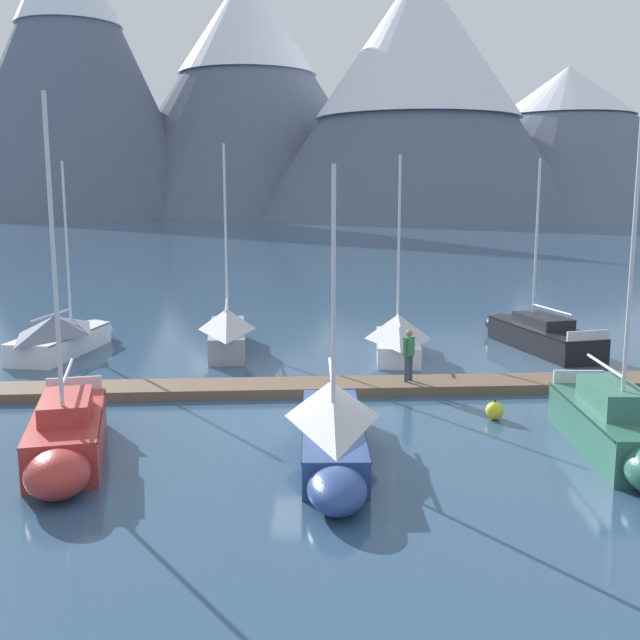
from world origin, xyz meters
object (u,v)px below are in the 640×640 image
at_px(person_on_dock, 409,352).
at_px(sailboat_mid_dock_port, 227,329).
at_px(sailboat_nearest_berth, 63,334).
at_px(sailboat_far_berth, 398,336).
at_px(sailboat_mid_dock_starboard, 333,425).
at_px(sailboat_outer_slip, 616,429).
at_px(mooring_buoy_channel_marker, 495,411).
at_px(sailboat_end_of_dock, 536,333).
at_px(sailboat_second_berth, 66,437).

bearing_deg(person_on_dock, sailboat_mid_dock_port, 137.38).
xyz_separation_m(sailboat_nearest_berth, sailboat_far_berth, (13.29, -0.56, 0.07)).
distance_m(sailboat_mid_dock_starboard, person_on_dock, 6.79).
bearing_deg(sailboat_far_berth, sailboat_mid_dock_starboard, -103.08).
bearing_deg(sailboat_mid_dock_port, sailboat_nearest_berth, -175.24).
bearing_deg(sailboat_nearest_berth, sailboat_far_berth, -2.42).
distance_m(sailboat_outer_slip, mooring_buoy_channel_marker, 3.77).
bearing_deg(sailboat_far_berth, sailboat_end_of_dock, 16.85).
height_order(sailboat_mid_dock_starboard, mooring_buoy_channel_marker, sailboat_mid_dock_starboard).
height_order(sailboat_mid_dock_starboard, sailboat_end_of_dock, sailboat_end_of_dock).
relative_size(sailboat_nearest_berth, sailboat_far_berth, 0.98).
xyz_separation_m(sailboat_nearest_berth, sailboat_second_berth, (4.30, -12.32, -0.10)).
xyz_separation_m(sailboat_second_berth, sailboat_end_of_dock, (14.89, 13.55, -0.06)).
distance_m(sailboat_far_berth, mooring_buoy_channel_marker, 8.49).
xyz_separation_m(sailboat_mid_dock_starboard, mooring_buoy_channel_marker, (4.63, 3.09, -0.55)).
bearing_deg(sailboat_second_berth, mooring_buoy_channel_marker, 17.80).
height_order(sailboat_mid_dock_port, mooring_buoy_channel_marker, sailboat_mid_dock_port).
distance_m(sailboat_second_berth, mooring_buoy_channel_marker, 11.54).
relative_size(sailboat_outer_slip, person_on_dock, 5.17).
xyz_separation_m(sailboat_mid_dock_starboard, sailboat_far_berth, (2.63, 11.33, 0.02)).
bearing_deg(sailboat_mid_dock_port, sailboat_far_berth, -9.23).
relative_size(sailboat_mid_dock_port, mooring_buoy_channel_marker, 13.84).
distance_m(sailboat_nearest_berth, sailboat_mid_dock_port, 6.52).
bearing_deg(sailboat_mid_dock_port, sailboat_end_of_dock, 3.09).
relative_size(sailboat_end_of_dock, person_on_dock, 4.55).
bearing_deg(sailboat_end_of_dock, sailboat_nearest_berth, -176.35).
height_order(sailboat_nearest_berth, sailboat_mid_dock_starboard, sailboat_nearest_berth).
bearing_deg(mooring_buoy_channel_marker, sailboat_mid_dock_port, 133.25).
bearing_deg(sailboat_nearest_berth, sailboat_second_berth, -70.76).
distance_m(sailboat_mid_dock_port, sailboat_mid_dock_starboard, 13.11).
xyz_separation_m(person_on_dock, mooring_buoy_channel_marker, (2.11, -3.20, -1.00)).
xyz_separation_m(sailboat_nearest_berth, mooring_buoy_channel_marker, (15.28, -8.80, -0.49)).
bearing_deg(sailboat_mid_dock_port, sailboat_second_berth, -99.68).
relative_size(sailboat_mid_dock_starboard, sailboat_outer_slip, 0.84).
relative_size(sailboat_mid_dock_port, sailboat_outer_slip, 0.94).
bearing_deg(person_on_dock, mooring_buoy_channel_marker, -56.57).
relative_size(sailboat_far_berth, sailboat_outer_slip, 0.89).
distance_m(sailboat_second_berth, sailboat_far_berth, 14.80).
bearing_deg(sailboat_mid_dock_starboard, sailboat_nearest_berth, 131.87).
relative_size(sailboat_far_berth, sailboat_end_of_dock, 1.01).
relative_size(sailboat_second_berth, sailboat_mid_dock_port, 1.04).
bearing_deg(person_on_dock, sailboat_mid_dock_starboard, -111.79).
distance_m(sailboat_mid_dock_starboard, sailboat_far_berth, 11.63).
relative_size(sailboat_mid_dock_port, sailboat_mid_dock_starboard, 1.13).
bearing_deg(sailboat_mid_dock_starboard, sailboat_outer_slip, 0.92).
bearing_deg(sailboat_end_of_dock, sailboat_far_berth, -163.15).
bearing_deg(sailboat_second_berth, sailboat_end_of_dock, 42.30).
bearing_deg(sailboat_second_berth, sailboat_mid_dock_starboard, 3.92).
xyz_separation_m(sailboat_second_berth, sailboat_outer_slip, (13.26, 0.55, 0.05)).
bearing_deg(mooring_buoy_channel_marker, sailboat_outer_slip, -52.62).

